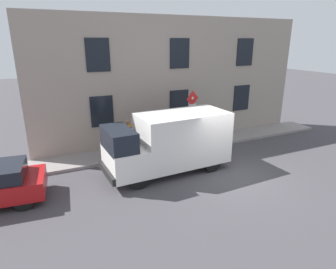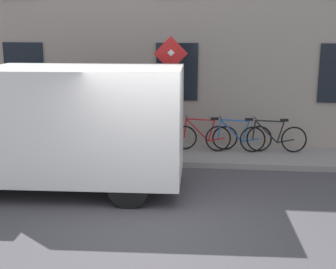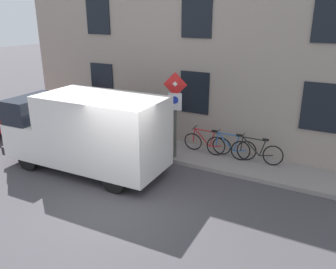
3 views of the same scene
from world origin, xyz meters
The scene contains 9 objects.
ground_plane centered at (0.00, 0.00, 0.00)m, with size 80.00×80.00×0.00m, color #423F44.
sidewalk_slab centered at (3.80, 0.00, 0.07)m, with size 1.70×17.22×0.14m, color gray.
building_facade centered at (4.99, 0.00, 3.30)m, with size 0.75×15.22×6.59m.
sign_post_stacked centered at (3.16, 0.02, 2.02)m, with size 0.20×0.55×2.80m.
delivery_van centered at (1.26, 2.12, 1.33)m, with size 2.21×5.40×2.50m.
bicycle_black centered at (4.10, -2.51, 0.51)m, with size 0.46×1.71×0.89m.
bicycle_blue centered at (4.10, -1.64, 0.51)m, with size 0.46×1.71×0.89m.
bicycle_red centered at (4.10, -0.76, 0.51)m, with size 0.46×1.71×0.89m.
pedestrian centered at (3.53, 3.26, 1.07)m, with size 0.47×0.46×1.72m.
Camera 2 is at (-7.33, -1.03, 3.24)m, focal length 48.52 mm.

